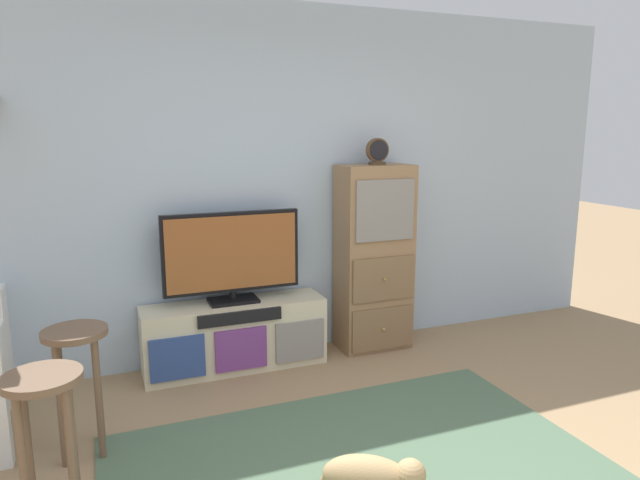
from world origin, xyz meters
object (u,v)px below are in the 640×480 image
desk_clock (377,151)px  bar_stool_far (77,362)px  dog (373,477)px  bar_stool_near (45,415)px  media_console (235,335)px  side_cabinet (374,258)px  television (232,255)px

desk_clock → bar_stool_far: (-2.21, -0.82, -1.06)m
bar_stool_far → dog: 1.67m
bar_stool_near → bar_stool_far: 0.58m
media_console → side_cabinet: 1.26m
bar_stool_far → dog: bearing=-35.8°
side_cabinet → bar_stool_near: bearing=-149.0°
desk_clock → dog: size_ratio=0.42×
dog → media_console: bearing=98.3°
side_cabinet → dog: bearing=-116.9°
media_console → bar_stool_near: bearing=-130.1°
side_cabinet → dog: side_cabinet is taller
television → media_console: bearing=-90.0°
media_console → bar_stool_far: 1.37m
television → dog: bearing=-81.9°
side_cabinet → desk_clock: desk_clock is taller
media_console → bar_stool_near: 1.84m
desk_clock → bar_stool_near: size_ratio=0.28×
bar_stool_far → dog: bar_stool_far is taller
bar_stool_near → dog: (1.43, -0.38, -0.42)m
television → desk_clock: (1.16, -0.03, 0.73)m
desk_clock → side_cabinet: bearing=106.8°
bar_stool_near → television: bearing=50.4°
television → bar_stool_near: bearing=-129.6°
side_cabinet → bar_stool_far: bearing=-159.4°
side_cabinet → dog: (-0.90, -1.78, -0.63)m
bar_stool_far → dog: (1.31, -0.95, -0.42)m
television → bar_stool_far: bearing=-141.2°
media_console → television: bearing=90.0°
bar_stool_far → side_cabinet: bearing=20.6°
media_console → bar_stool_near: size_ratio=1.85×
media_console → dog: size_ratio=2.76×
bar_stool_far → dog: size_ratio=1.48×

